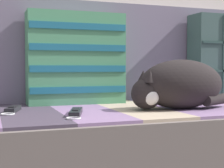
{
  "coord_description": "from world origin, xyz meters",
  "views": [
    {
      "loc": [
        -0.66,
        -1.19,
        0.52
      ],
      "look_at": [
        -0.21,
        0.07,
        0.46
      ],
      "focal_mm": 55.0,
      "sensor_mm": 36.0,
      "label": 1
    }
  ],
  "objects_px": {
    "throw_pillow_striped": "(76,58)",
    "game_remote_near": "(13,109)",
    "game_remote_far": "(76,113)",
    "couch": "(151,147)",
    "sleeping_cat": "(177,86)"
  },
  "relations": [
    {
      "from": "game_remote_near",
      "to": "game_remote_far",
      "type": "xyz_separation_m",
      "value": [
        0.2,
        -0.17,
        0.0
      ]
    },
    {
      "from": "game_remote_near",
      "to": "game_remote_far",
      "type": "bearing_deg",
      "value": -39.64
    },
    {
      "from": "game_remote_near",
      "to": "game_remote_far",
      "type": "height_order",
      "value": "same"
    },
    {
      "from": "game_remote_far",
      "to": "couch",
      "type": "bearing_deg",
      "value": 25.79
    },
    {
      "from": "sleeping_cat",
      "to": "game_remote_near",
      "type": "height_order",
      "value": "sleeping_cat"
    },
    {
      "from": "throw_pillow_striped",
      "to": "sleeping_cat",
      "type": "distance_m",
      "value": 0.48
    },
    {
      "from": "throw_pillow_striped",
      "to": "couch",
      "type": "bearing_deg",
      "value": -32.68
    },
    {
      "from": "couch",
      "to": "game_remote_near",
      "type": "bearing_deg",
      "value": -178.21
    },
    {
      "from": "couch",
      "to": "throw_pillow_striped",
      "type": "bearing_deg",
      "value": 147.32
    },
    {
      "from": "throw_pillow_striped",
      "to": "game_remote_far",
      "type": "height_order",
      "value": "throw_pillow_striped"
    },
    {
      "from": "couch",
      "to": "game_remote_near",
      "type": "relative_size",
      "value": 9.53
    },
    {
      "from": "throw_pillow_striped",
      "to": "game_remote_near",
      "type": "relative_size",
      "value": 2.34
    },
    {
      "from": "sleeping_cat",
      "to": "game_remote_near",
      "type": "bearing_deg",
      "value": 168.36
    },
    {
      "from": "sleeping_cat",
      "to": "game_remote_far",
      "type": "height_order",
      "value": "sleeping_cat"
    },
    {
      "from": "throw_pillow_striped",
      "to": "sleeping_cat",
      "type": "xyz_separation_m",
      "value": [
        0.33,
        -0.33,
        -0.11
      ]
    }
  ]
}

